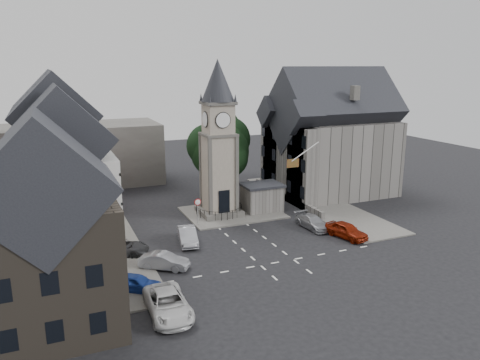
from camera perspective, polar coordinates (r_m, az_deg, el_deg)
name	(u,v)px	position (r m, az deg, el deg)	size (l,w,h in m)	color
ground	(250,240)	(43.35, 1.18, -7.30)	(120.00, 120.00, 0.00)	black
pavement_west	(101,237)	(45.79, -16.56, -6.63)	(6.00, 30.00, 0.14)	#595651
pavement_east	(315,202)	(55.43, 9.16, -2.64)	(6.00, 26.00, 0.14)	#595651
central_island	(232,212)	(50.82, -0.96, -3.98)	(10.00, 8.00, 0.16)	#595651
road_markings	(277,262)	(38.77, 4.55, -9.98)	(20.00, 8.00, 0.01)	silver
clock_tower	(218,140)	(48.41, -2.65, 4.90)	(4.86, 4.86, 16.25)	#4C4944
stone_shelter	(262,197)	(51.23, 2.67, -2.13)	(4.30, 3.30, 3.08)	#5D5A56
town_tree	(220,142)	(53.92, -2.50, 4.59)	(7.20, 7.20, 10.80)	black
warning_sign_post	(198,207)	(46.41, -5.18, -3.26)	(0.70, 0.19, 2.85)	black
terrace_pink	(56,152)	(53.65, -21.49, 3.17)	(8.10, 7.60, 12.80)	#D29190
terrace_cream	(60,167)	(45.79, -21.14, 1.50)	(8.10, 7.60, 12.80)	#EFE2C8
terrace_tudor	(65,192)	(38.08, -20.59, -1.43)	(8.10, 7.60, 12.00)	silver
building_sw_stone	(47,247)	(29.72, -22.47, -7.53)	(8.60, 7.60, 10.40)	#433B32
backdrop_west	(83,154)	(66.07, -18.63, 2.98)	(20.00, 10.00, 8.00)	#4C4944
east_building	(329,144)	(58.43, 10.84, 4.38)	(14.40, 11.40, 12.60)	#5D5A56
east_boundary_wall	(286,197)	(55.61, 5.64, -2.07)	(0.40, 16.00, 0.90)	#5D5A56
flagpole	(305,152)	(48.46, 7.95, 3.45)	(3.68, 0.10, 2.74)	white
car_west_blue	(136,283)	(34.71, -12.54, -12.14)	(1.48, 3.67, 1.25)	navy
car_west_silver	(164,261)	(37.75, -9.24, -9.74)	(1.37, 3.94, 1.30)	gray
car_west_grey	(120,248)	(41.07, -14.39, -8.00)	(2.19, 4.75, 1.32)	#292A2B
car_island_silver	(187,236)	(42.57, -6.43, -6.76)	(1.51, 4.34, 1.43)	#9D9EA5
car_island_east	(313,222)	(46.66, 8.83, -5.07)	(1.78, 4.39, 1.27)	#97999F
car_east_red	(346,230)	(44.70, 12.84, -6.00)	(1.72, 4.26, 1.45)	maroon
van_sw_white	(168,304)	(31.34, -8.78, -14.71)	(2.49, 5.40, 1.50)	silver
pedestrian	(308,194)	(55.49, 8.34, -1.64)	(0.69, 0.46, 1.91)	beige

